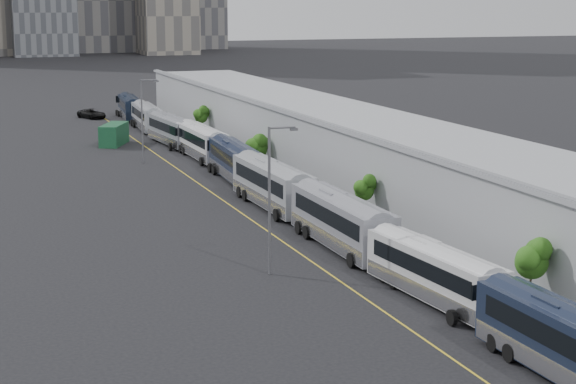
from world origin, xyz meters
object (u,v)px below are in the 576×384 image
bus_7 (172,133)px  bus_3 (342,226)px  bus_1 (571,351)px  bus_5 (235,164)px  suv (92,114)px  bus_9 (130,109)px  bus_8 (147,119)px  bus_6 (202,145)px  shipping_container (114,134)px  bus_2 (434,277)px  bus_4 (273,189)px  street_lamp_near (272,191)px  street_lamp_far (144,115)px

bus_7 → bus_3: bearing=-94.5°
bus_1 → bus_5: (0.29, 55.77, 0.05)m
suv → bus_9: bearing=-47.5°
bus_8 → bus_3: bearing=-87.4°
bus_8 → suv: size_ratio=2.38×
bus_6 → shipping_container: bus_6 is taller
bus_6 → bus_7: (-0.79, 11.60, -0.04)m
bus_2 → bus_5: size_ratio=0.93×
bus_4 → bus_7: bus_4 is taller
bus_1 → bus_6: bus_6 is taller
bus_9 → suv: (-5.42, 2.38, -0.75)m
bus_7 → bus_5: bearing=-93.1°
bus_7 → bus_8: (-0.01, 15.12, -0.03)m
bus_9 → street_lamp_near: street_lamp_near is taller
bus_3 → street_lamp_far: street_lamp_far is taller
bus_3 → shipping_container: bus_3 is taller
bus_2 → bus_7: (-0.26, 67.74, 0.08)m
bus_8 → street_lamp_far: (-5.94, -27.30, 3.81)m
bus_2 → bus_5: bearing=84.8°
bus_6 → shipping_container: size_ratio=2.06×
bus_7 → street_lamp_near: bearing=-101.2°
bus_8 → suv: bearing=110.6°
bus_7 → bus_2: bearing=-94.2°
bus_4 → street_lamp_near: (-6.78, -19.49, 3.91)m
bus_2 → street_lamp_far: bearing=91.6°
bus_2 → bus_8: (-0.27, 82.87, 0.05)m
street_lamp_near → bus_7: bearing=83.2°
bus_7 → shipping_container: 7.28m
shipping_container → bus_6: bearing=-37.1°
street_lamp_near → bus_5: bearing=77.2°
bus_6 → street_lamp_far: (-6.73, -0.58, 3.74)m
bus_6 → bus_9: bearing=90.0°
bus_3 → suv: 85.75m
street_lamp_near → suv: size_ratio=1.88×
bus_9 → suv: size_ratio=2.32×
bus_6 → street_lamp_far: size_ratio=1.41×
shipping_container → suv: 28.62m
bus_3 → bus_6: bus_3 is taller
bus_8 → bus_7: bearing=-87.3°
bus_4 → suv: bearing=93.2°
bus_1 → bus_6: (0.51, 69.60, 0.05)m
bus_5 → bus_9: bus_5 is taller
street_lamp_near → shipping_container: size_ratio=1.56×
bus_2 → street_lamp_far: size_ratio=1.31×
bus_6 → bus_7: size_ratio=1.02×
bus_3 → shipping_container: 57.40m
bus_5 → bus_7: 25.44m
bus_1 → bus_7: size_ratio=0.99×
bus_1 → street_lamp_near: (-7.31, 22.29, 4.08)m
bus_6 → suv: size_ratio=2.49×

